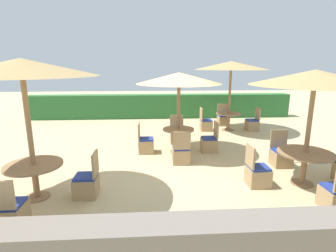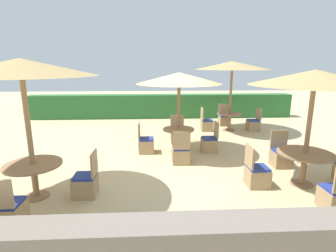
# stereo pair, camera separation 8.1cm
# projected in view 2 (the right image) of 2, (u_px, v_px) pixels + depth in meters

# --- Properties ---
(ground_plane) EXTENTS (40.00, 40.00, 0.00)m
(ground_plane) POSITION_uv_depth(u_px,v_px,m) (169.00, 163.00, 7.16)
(ground_plane) COLOR #C6B284
(hedge_row) EXTENTS (13.00, 0.70, 1.16)m
(hedge_row) POSITION_uv_depth(u_px,v_px,m) (162.00, 106.00, 13.20)
(hedge_row) COLOR #2D6B33
(hedge_row) RESTS_ON ground_plane
(stone_border) EXTENTS (10.00, 0.56, 0.54)m
(stone_border) POSITION_uv_depth(u_px,v_px,m) (184.00, 239.00, 3.62)
(stone_border) COLOR slate
(stone_border) RESTS_ON ground_plane
(parasol_center) EXTENTS (2.49, 2.49, 2.41)m
(parasol_center) POSITION_uv_depth(u_px,v_px,m) (179.00, 79.00, 7.55)
(parasol_center) COLOR #93704C
(parasol_center) RESTS_ON ground_plane
(round_table_center) EXTENTS (0.95, 0.95, 0.74)m
(round_table_center) POSITION_uv_depth(u_px,v_px,m) (179.00, 135.00, 7.93)
(round_table_center) COLOR #93704C
(round_table_center) RESTS_ON ground_plane
(patio_chair_center_south) EXTENTS (0.46, 0.46, 0.93)m
(patio_chair_center_south) POSITION_uv_depth(u_px,v_px,m) (181.00, 154.00, 7.11)
(patio_chair_center_south) COLOR tan
(patio_chair_center_south) RESTS_ON ground_plane
(patio_chair_center_west) EXTENTS (0.46, 0.46, 0.93)m
(patio_chair_center_west) POSITION_uv_depth(u_px,v_px,m) (146.00, 144.00, 7.98)
(patio_chair_center_west) COLOR tan
(patio_chair_center_west) RESTS_ON ground_plane
(patio_chair_center_east) EXTENTS (0.46, 0.46, 0.93)m
(patio_chair_center_east) POSITION_uv_depth(u_px,v_px,m) (210.00, 143.00, 8.05)
(patio_chair_center_east) COLOR tan
(patio_chair_center_east) RESTS_ON ground_plane
(patio_chair_center_north) EXTENTS (0.46, 0.46, 0.93)m
(patio_chair_center_north) POSITION_uv_depth(u_px,v_px,m) (177.00, 135.00, 8.97)
(patio_chair_center_north) COLOR tan
(patio_chair_center_north) RESTS_ON ground_plane
(parasol_front_right) EXTENTS (2.65, 2.65, 2.53)m
(parasol_front_right) POSITION_uv_depth(u_px,v_px,m) (315.00, 78.00, 5.35)
(parasol_front_right) COLOR #93704C
(parasol_front_right) RESTS_ON ground_plane
(round_table_front_right) EXTENTS (1.19, 1.19, 0.75)m
(round_table_front_right) POSITION_uv_depth(u_px,v_px,m) (305.00, 159.00, 5.75)
(round_table_front_right) COLOR #93704C
(round_table_front_right) RESTS_ON ground_plane
(patio_chair_front_right_north) EXTENTS (0.46, 0.46, 0.93)m
(patio_chair_front_right_north) POSITION_uv_depth(u_px,v_px,m) (281.00, 157.00, 6.90)
(patio_chair_front_right_north) COLOR tan
(patio_chair_front_right_north) RESTS_ON ground_plane
(patio_chair_front_right_south) EXTENTS (0.46, 0.46, 0.93)m
(patio_chair_front_right_south) POSITION_uv_depth(u_px,v_px,m) (336.00, 198.00, 4.77)
(patio_chair_front_right_south) COLOR tan
(patio_chair_front_right_south) RESTS_ON ground_plane
(patio_chair_front_right_west) EXTENTS (0.46, 0.46, 0.93)m
(patio_chair_front_right_west) POSITION_uv_depth(u_px,v_px,m) (257.00, 175.00, 5.77)
(patio_chair_front_right_west) COLOR tan
(patio_chair_front_right_west) RESTS_ON ground_plane
(parasol_front_left) EXTENTS (2.75, 2.75, 2.74)m
(parasol_front_left) POSITION_uv_depth(u_px,v_px,m) (21.00, 68.00, 4.75)
(parasol_front_left) COLOR #93704C
(parasol_front_left) RESTS_ON ground_plane
(round_table_front_left) EXTENTS (1.10, 1.10, 0.71)m
(round_table_front_left) POSITION_uv_depth(u_px,v_px,m) (34.00, 171.00, 5.21)
(round_table_front_left) COLOR #93704C
(round_table_front_left) RESTS_ON ground_plane
(patio_chair_front_left_east) EXTENTS (0.46, 0.46, 0.93)m
(patio_chair_front_left_east) POSITION_uv_depth(u_px,v_px,m) (86.00, 183.00, 5.34)
(patio_chair_front_left_east) COLOR tan
(patio_chair_front_left_east) RESTS_ON ground_plane
(patio_chair_front_left_south) EXTENTS (0.46, 0.46, 0.93)m
(patio_chair_front_left_south) POSITION_uv_depth(u_px,v_px,m) (8.00, 213.00, 4.28)
(patio_chair_front_left_south) COLOR tan
(patio_chair_front_left_south) RESTS_ON ground_plane
(parasol_back_right) EXTENTS (2.87, 2.87, 2.75)m
(parasol_back_right) POSITION_uv_depth(u_px,v_px,m) (232.00, 66.00, 10.10)
(parasol_back_right) COLOR #93704C
(parasol_back_right) RESTS_ON ground_plane
(round_table_back_right) EXTENTS (0.99, 0.99, 0.71)m
(round_table_back_right) POSITION_uv_depth(u_px,v_px,m) (229.00, 117.00, 10.56)
(round_table_back_right) COLOR #93704C
(round_table_back_right) RESTS_ON ground_plane
(patio_chair_back_right_east) EXTENTS (0.46, 0.46, 0.93)m
(patio_chair_back_right_east) POSITION_uv_depth(u_px,v_px,m) (253.00, 124.00, 10.62)
(patio_chair_back_right_east) COLOR tan
(patio_chair_back_right_east) RESTS_ON ground_plane
(patio_chair_back_right_north) EXTENTS (0.46, 0.46, 0.93)m
(patio_chair_back_right_north) POSITION_uv_depth(u_px,v_px,m) (224.00, 119.00, 11.55)
(patio_chair_back_right_north) COLOR tan
(patio_chair_back_right_north) RESTS_ON ground_plane
(patio_chair_back_right_west) EXTENTS (0.46, 0.46, 0.93)m
(patio_chair_back_right_west) POSITION_uv_depth(u_px,v_px,m) (206.00, 124.00, 10.63)
(patio_chair_back_right_west) COLOR tan
(patio_chair_back_right_west) RESTS_ON ground_plane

